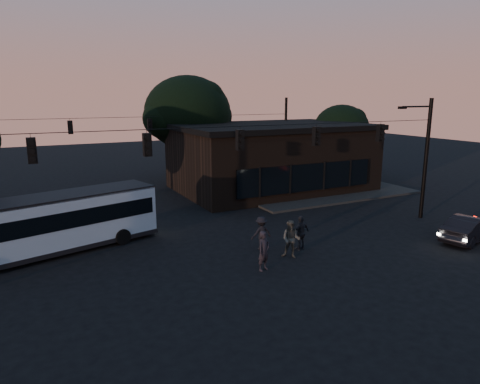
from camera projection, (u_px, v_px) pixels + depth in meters
name	position (u px, v px, depth m)	size (l,w,h in m)	color
ground	(283.00, 279.00, 18.16)	(120.00, 120.00, 0.00)	black
sidewalk_far_right	(314.00, 189.00, 35.63)	(14.00, 10.00, 0.15)	black
building	(271.00, 157.00, 35.44)	(15.40, 10.41, 5.40)	black
tree_behind	(188.00, 113.00, 37.71)	(7.60, 7.60, 9.43)	black
tree_right	(341.00, 128.00, 40.78)	(5.20, 5.20, 6.86)	black
signal_rig_near	(240.00, 163.00, 20.66)	(26.24, 0.30, 7.50)	black
signal_rig_far	(150.00, 139.00, 34.63)	(26.24, 0.30, 7.50)	black
bus	(53.00, 221.00, 20.91)	(10.52, 4.96, 2.88)	#9CB3C6
car	(470.00, 228.00, 22.88)	(1.47, 4.21, 1.39)	black
pedestrian_a	(264.00, 251.00, 18.92)	(0.66, 0.43, 1.81)	black
pedestrian_b	(291.00, 239.00, 20.41)	(0.89, 0.70, 1.84)	#3B3C36
pedestrian_c	(301.00, 233.00, 21.51)	(1.03, 0.43, 1.76)	black
pedestrian_d	(261.00, 233.00, 21.58)	(1.10, 0.63, 1.70)	black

